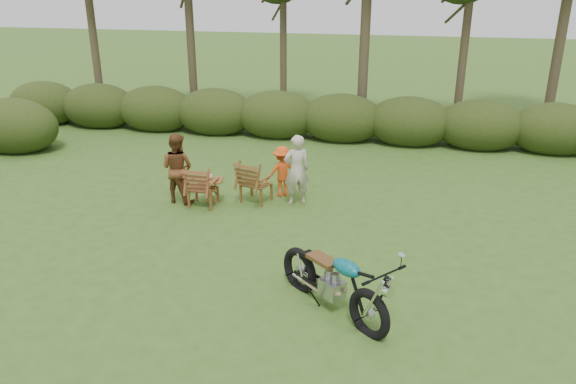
% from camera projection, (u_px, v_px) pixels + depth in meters
% --- Properties ---
extents(ground, '(80.00, 80.00, 0.00)m').
position_uv_depth(ground, '(272.00, 292.00, 8.92)').
color(ground, '#34511B').
rests_on(ground, ground).
extents(tree_line, '(22.52, 11.62, 8.14)m').
position_uv_depth(tree_line, '(366.00, 7.00, 16.30)').
color(tree_line, '#3C3020').
rests_on(tree_line, ground).
extents(motorcycle, '(2.19, 2.05, 1.25)m').
position_uv_depth(motorcycle, '(331.00, 308.00, 8.49)').
color(motorcycle, '#0D9AAB').
rests_on(motorcycle, ground).
extents(lawn_chair_right, '(0.83, 0.83, 0.96)m').
position_uv_depth(lawn_chair_right, '(256.00, 201.00, 12.46)').
color(lawn_chair_right, '#593916').
rests_on(lawn_chair_right, ground).
extents(lawn_chair_left, '(0.66, 0.66, 0.93)m').
position_uv_depth(lawn_chair_left, '(204.00, 205.00, 12.24)').
color(lawn_chair_left, brown).
rests_on(lawn_chair_left, ground).
extents(side_table, '(0.60, 0.53, 0.54)m').
position_uv_depth(side_table, '(211.00, 191.00, 12.28)').
color(side_table, brown).
rests_on(side_table, ground).
extents(cup, '(0.14, 0.14, 0.11)m').
position_uv_depth(cup, '(210.00, 177.00, 12.21)').
color(cup, beige).
rests_on(cup, side_table).
extents(adult_a, '(0.68, 0.59, 1.57)m').
position_uv_depth(adult_a, '(296.00, 204.00, 12.34)').
color(adult_a, '#BBAF9A').
rests_on(adult_a, ground).
extents(adult_b, '(0.85, 0.72, 1.55)m').
position_uv_depth(adult_b, '(180.00, 201.00, 12.48)').
color(adult_b, brown).
rests_on(adult_b, ground).
extents(child, '(0.87, 0.76, 1.16)m').
position_uv_depth(child, '(282.00, 195.00, 12.79)').
color(child, '#DB4714').
rests_on(child, ground).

